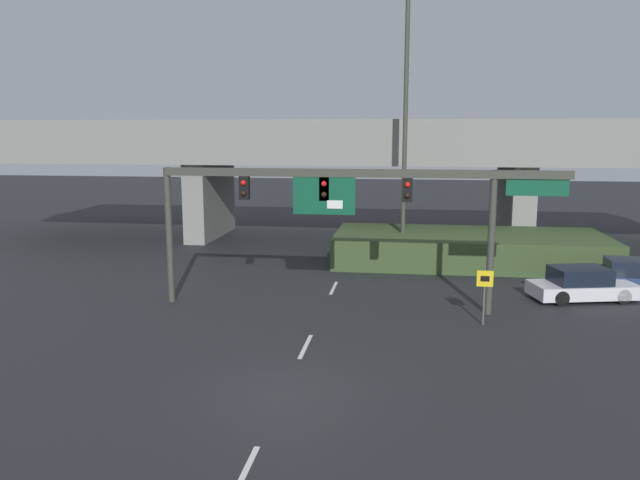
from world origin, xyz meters
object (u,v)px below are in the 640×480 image
(parked_sedan_near_right, at_px, (582,285))
(parked_sedan_mid_right, at_px, (635,277))
(speed_limit_sign, at_px, (484,289))
(highway_light_pole_far, at_px, (406,92))
(signal_gantry, at_px, (349,196))
(highway_light_pole_near, at_px, (406,110))

(parked_sedan_near_right, xyz_separation_m, parked_sedan_mid_right, (2.78, 1.80, 0.02))
(speed_limit_sign, relative_size, highway_light_pole_far, 0.12)
(signal_gantry, distance_m, highway_light_pole_near, 11.01)
(parked_sedan_near_right, bearing_deg, highway_light_pole_near, 123.01)
(signal_gantry, bearing_deg, parked_sedan_near_right, 15.64)
(speed_limit_sign, distance_m, parked_sedan_mid_right, 9.60)
(signal_gantry, xyz_separation_m, parked_sedan_mid_right, (12.63, 4.55, -3.97))
(highway_light_pole_far, height_order, parked_sedan_near_right, highway_light_pole_far)
(signal_gantry, height_order, highway_light_pole_near, highway_light_pole_near)
(highway_light_pole_near, bearing_deg, highway_light_pole_far, -90.59)
(parked_sedan_near_right, bearing_deg, highway_light_pole_far, 125.28)
(speed_limit_sign, bearing_deg, parked_sedan_mid_right, 39.44)
(signal_gantry, distance_m, highway_light_pole_far, 10.85)
(speed_limit_sign, distance_m, parked_sedan_near_right, 6.34)
(signal_gantry, relative_size, highway_light_pole_near, 1.02)
(speed_limit_sign, relative_size, highway_light_pole_near, 0.13)
(speed_limit_sign, relative_size, parked_sedan_mid_right, 0.49)
(speed_limit_sign, relative_size, parked_sedan_near_right, 0.46)
(highway_light_pole_far, relative_size, parked_sedan_mid_right, 4.02)
(parked_sedan_mid_right, bearing_deg, highway_light_pole_near, 154.96)
(signal_gantry, distance_m, parked_sedan_mid_right, 14.00)
(highway_light_pole_far, xyz_separation_m, parked_sedan_mid_right, (10.52, -5.05, -8.56))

